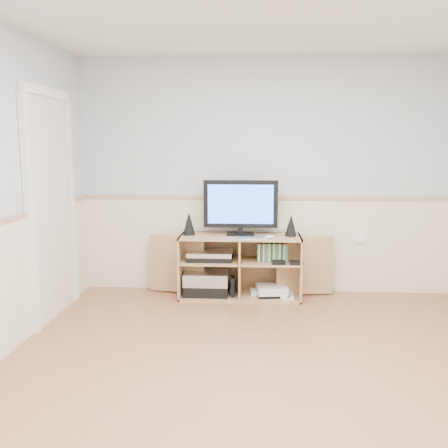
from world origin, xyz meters
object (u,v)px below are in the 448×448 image
Objects in this scene: media_cabinet at (240,264)px; keyboard at (253,238)px; monitor at (241,206)px; game_consoles at (271,291)px.

keyboard is (0.13, -0.20, 0.32)m from media_cabinet.
keyboard is (0.13, -0.19, -0.30)m from monitor.
monitor is (0.00, -0.01, 0.63)m from media_cabinet.
keyboard is at bearing -54.88° from monitor.
monitor reaches higher than keyboard.
media_cabinet is 6.80× the size of keyboard.
game_consoles is at bearing -11.95° from media_cabinet.
monitor is 0.38m from keyboard.
game_consoles is (0.19, 0.13, -0.59)m from keyboard.
monitor is at bearing 117.67° from keyboard.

